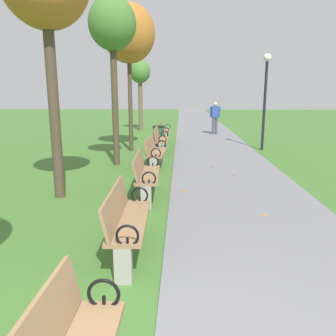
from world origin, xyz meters
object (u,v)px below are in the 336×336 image
park_bench_4 (155,152)px  park_bench_6 (164,131)px  park_bench_5 (160,139)px  tree_5 (140,74)px  park_bench_3 (146,174)px  park_bench_2 (126,220)px  tree_4 (129,34)px  trash_bin (159,137)px  lamp_post (266,87)px  tree_3 (112,27)px  pedestrian_walking (215,116)px

park_bench_4 → park_bench_6: same height
park_bench_5 → park_bench_6: 2.60m
park_bench_5 → tree_5: tree_5 is taller
park_bench_3 → park_bench_2: bearing=-90.0°
park_bench_4 → tree_4: bearing=110.4°
trash_bin → park_bench_5: bearing=-83.3°
park_bench_4 → tree_4: 4.81m
park_bench_2 → park_bench_4: 5.22m
lamp_post → tree_3: bearing=-150.1°
park_bench_5 → tree_4: tree_4 is taller
tree_3 → lamp_post: 5.96m
tree_4 → trash_bin: tree_4 is taller
park_bench_5 → trash_bin: size_ratio=1.91×
lamp_post → park_bench_2: bearing=-113.9°
park_bench_5 → lamp_post: bearing=11.7°
tree_3 → trash_bin: size_ratio=5.62×
pedestrian_walking → park_bench_4: bearing=-107.1°
park_bench_3 → tree_3: (-1.19, 3.15, 3.41)m
park_bench_4 → park_bench_2: bearing=-90.0°
park_bench_4 → tree_4: tree_4 is taller
park_bench_5 → trash_bin: (-0.15, 1.26, -0.06)m
park_bench_4 → tree_3: size_ratio=0.34×
park_bench_5 → tree_4: size_ratio=0.31×
pedestrian_walking → trash_bin: 4.91m
park_bench_3 → lamp_post: 7.34m
pedestrian_walking → park_bench_6: bearing=-131.2°
park_bench_5 → pedestrian_walking: bearing=65.6°
tree_3 → trash_bin: bearing=72.6°
park_bench_2 → park_bench_5: bearing=90.0°
tree_3 → lamp_post: bearing=29.9°
park_bench_2 → pedestrian_walking: size_ratio=1.00×
park_bench_6 → lamp_post: bearing=-25.6°
park_bench_2 → tree_5: (-1.54, 14.99, 2.58)m
park_bench_5 → tree_5: (-1.54, 7.20, 2.58)m
tree_5 → park_bench_6: bearing=-71.5°
park_bench_4 → tree_5: size_ratio=0.42×
park_bench_3 → tree_5: tree_5 is taller
park_bench_3 → park_bench_6: 7.83m
park_bench_5 → park_bench_3: bearing=-90.0°
park_bench_4 → lamp_post: lamp_post is taller
park_bench_5 → lamp_post: (3.79, 0.79, 1.82)m
trash_bin → park_bench_2: bearing=-89.1°
park_bench_6 → tree_5: size_ratio=0.42×
park_bench_3 → park_bench_6: (-0.00, 7.83, 0.00)m
tree_3 → trash_bin: tree_3 is taller
tree_5 → trash_bin: 6.65m
park_bench_5 → trash_bin: bearing=96.7°
park_bench_2 → park_bench_6: (-0.00, 10.38, 0.00)m
park_bench_2 → park_bench_5: size_ratio=1.01×
park_bench_2 → pedestrian_walking: (2.45, 13.18, 0.44)m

